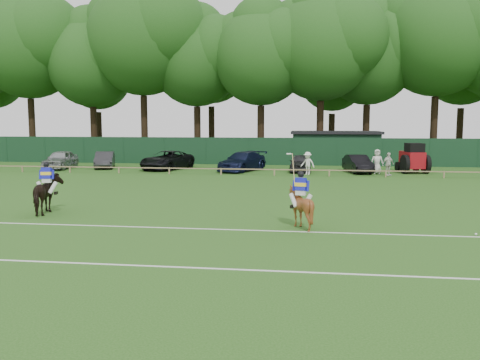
% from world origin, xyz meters
% --- Properties ---
extents(ground, '(160.00, 160.00, 0.00)m').
position_xyz_m(ground, '(0.00, 0.00, 0.00)').
color(ground, '#1E4C14').
rests_on(ground, ground).
extents(horse_dark, '(1.34, 2.19, 1.72)m').
position_xyz_m(horse_dark, '(-7.70, 1.16, 0.86)').
color(horse_dark, black).
rests_on(horse_dark, ground).
extents(horse_chestnut, '(1.55, 1.67, 1.58)m').
position_xyz_m(horse_chestnut, '(3.25, -0.25, 0.79)').
color(horse_chestnut, brown).
rests_on(horse_chestnut, ground).
extents(sedan_silver, '(2.27, 4.72, 1.56)m').
position_xyz_m(sedan_silver, '(-17.25, 20.88, 0.78)').
color(sedan_silver, '#A2A6A7').
rests_on(sedan_silver, ground).
extents(sedan_grey, '(2.73, 4.50, 1.40)m').
position_xyz_m(sedan_grey, '(-13.83, 22.04, 0.70)').
color(sedan_grey, '#303033').
rests_on(sedan_grey, ground).
extents(suv_black, '(3.95, 5.99, 1.53)m').
position_xyz_m(suv_black, '(-8.20, 21.62, 0.76)').
color(suv_black, black).
rests_on(suv_black, ground).
extents(sedan_navy, '(3.98, 5.71, 1.53)m').
position_xyz_m(sedan_navy, '(-1.81, 21.12, 0.77)').
color(sedan_navy, '#101733').
rests_on(sedan_navy, ground).
extents(hatch_grey, '(1.68, 4.10, 1.39)m').
position_xyz_m(hatch_grey, '(2.85, 21.18, 0.70)').
color(hatch_grey, '#2B2A2D').
rests_on(hatch_grey, ground).
extents(estate_black, '(2.26, 4.39, 1.38)m').
position_xyz_m(estate_black, '(7.29, 21.06, 0.69)').
color(estate_black, black).
rests_on(estate_black, ground).
extents(spectator_left, '(1.26, 1.02, 1.71)m').
position_xyz_m(spectator_left, '(3.42, 19.03, 0.85)').
color(spectator_left, white).
rests_on(spectator_left, ground).
extents(spectator_mid, '(1.08, 0.88, 1.72)m').
position_xyz_m(spectator_mid, '(9.29, 19.04, 0.86)').
color(spectator_mid, silver).
rests_on(spectator_mid, ground).
extents(spectator_right, '(0.92, 0.60, 1.87)m').
position_xyz_m(spectator_right, '(8.66, 20.31, 0.94)').
color(spectator_right, silver).
rests_on(spectator_right, ground).
extents(rider_dark, '(0.93, 0.46, 1.41)m').
position_xyz_m(rider_dark, '(-7.70, 1.15, 1.62)').
color(rider_dark, silver).
rests_on(rider_dark, ground).
extents(rider_chestnut, '(0.93, 0.68, 2.05)m').
position_xyz_m(rider_chestnut, '(3.25, -0.26, 1.51)').
color(rider_chestnut, silver).
rests_on(rider_chestnut, ground).
extents(polo_ball, '(0.09, 0.09, 0.09)m').
position_xyz_m(polo_ball, '(9.44, -0.74, 0.04)').
color(polo_ball, silver).
rests_on(polo_ball, ground).
extents(pitch_lines, '(60.00, 5.10, 0.01)m').
position_xyz_m(pitch_lines, '(0.00, -3.50, 0.01)').
color(pitch_lines, silver).
rests_on(pitch_lines, ground).
extents(pitch_rail, '(62.10, 0.10, 0.50)m').
position_xyz_m(pitch_rail, '(0.00, 18.00, 0.45)').
color(pitch_rail, '#997F5B').
rests_on(pitch_rail, ground).
extents(perimeter_fence, '(92.08, 0.08, 2.50)m').
position_xyz_m(perimeter_fence, '(0.00, 27.00, 1.25)').
color(perimeter_fence, '#14351E').
rests_on(perimeter_fence, ground).
extents(utility_shed, '(8.40, 4.40, 3.04)m').
position_xyz_m(utility_shed, '(6.00, 30.00, 1.54)').
color(utility_shed, '#14331E').
rests_on(utility_shed, ground).
extents(tree_row, '(96.00, 12.00, 21.00)m').
position_xyz_m(tree_row, '(2.00, 35.00, 0.00)').
color(tree_row, '#26561C').
rests_on(tree_row, ground).
extents(tractor, '(2.34, 3.06, 2.32)m').
position_xyz_m(tractor, '(11.49, 21.35, 1.10)').
color(tractor, maroon).
rests_on(tractor, ground).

